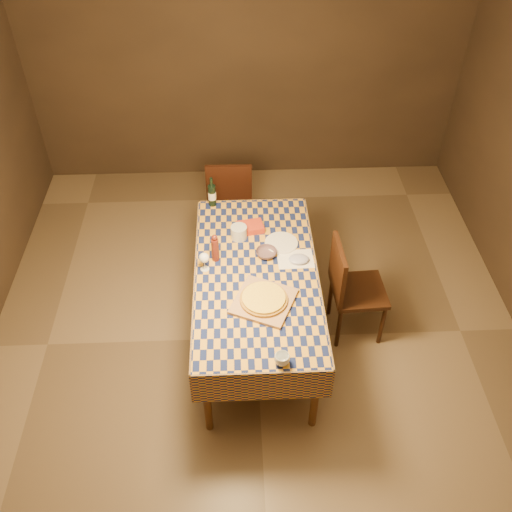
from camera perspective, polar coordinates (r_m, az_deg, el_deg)
name	(u,v)px	position (r m, az deg, el deg)	size (l,w,h in m)	color
room	(256,213)	(3.94, 0.03, 4.32)	(5.00, 5.10, 2.70)	brown
dining_table	(256,280)	(4.38, 0.03, -2.43)	(0.94, 1.84, 0.77)	brown
cutting_board	(264,301)	(4.10, 0.77, -4.55)	(0.40, 0.40, 0.03)	#A67A4E
pizza	(264,299)	(4.08, 0.78, -4.28)	(0.40, 0.40, 0.03)	#956518
pepper_mill	(215,248)	(4.37, -4.11, 0.77)	(0.08, 0.08, 0.25)	#521B13
bowl	(266,253)	(4.45, 1.04, 0.29)	(0.16, 0.16, 0.05)	#59424B
wine_glass	(204,258)	(4.29, -5.22, -0.24)	(0.08, 0.08, 0.16)	white
wine_bottle	(212,195)	(4.92, -4.42, 6.12)	(0.09, 0.09, 0.28)	black
deli_tub	(239,232)	(4.59, -1.73, 2.39)	(0.13, 0.13, 0.11)	silver
takeout_container	(250,227)	(4.68, -0.60, 2.89)	(0.21, 0.15, 0.05)	#B33117
white_plate	(281,243)	(4.57, 2.54, 1.31)	(0.27, 0.27, 0.02)	white
tumbler	(282,359)	(3.74, 2.63, -10.28)	(0.10, 0.10, 0.08)	white
flour_patch	(295,259)	(4.44, 3.96, -0.31)	(0.28, 0.21, 0.00)	white
flour_bag	(299,259)	(4.41, 4.30, -0.31)	(0.16, 0.12, 0.05)	#A5ABD3
chair_far	(230,195)	(5.49, -2.63, 6.14)	(0.43, 0.44, 0.93)	black
chair_right	(350,285)	(4.64, 9.36, -2.92)	(0.45, 0.44, 0.93)	black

